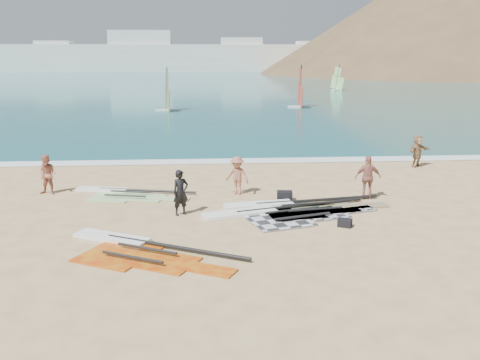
{
  "coord_description": "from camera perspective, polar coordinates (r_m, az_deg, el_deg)",
  "views": [
    {
      "loc": [
        -2.34,
        -14.7,
        5.45
      ],
      "look_at": [
        -0.99,
        4.0,
        1.0
      ],
      "focal_mm": 40.0,
      "sensor_mm": 36.0,
      "label": 1
    }
  ],
  "objects": [
    {
      "name": "beachgoer_right",
      "position": [
        27.6,
        18.42,
        2.96
      ],
      "size": [
        1.51,
        1.17,
        1.6
      ],
      "primitive_type": "imported",
      "rotation": [
        0.0,
        0.0,
        0.55
      ],
      "color": "#9F7954",
      "rests_on": "ground"
    },
    {
      "name": "gear_bag_near",
      "position": [
        20.34,
        4.78,
        -1.71
      ],
      "size": [
        0.61,
        0.47,
        0.36
      ],
      "primitive_type": "cube",
      "rotation": [
        0.0,
        0.0,
        -0.1
      ],
      "color": "black",
      "rests_on": "ground"
    },
    {
      "name": "gear_bag_far",
      "position": [
        17.6,
        11.12,
        -4.51
      ],
      "size": [
        0.52,
        0.47,
        0.26
      ],
      "primitive_type": "cube",
      "rotation": [
        0.0,
        0.0,
        -0.48
      ],
      "color": "black",
      "rests_on": "ground"
    },
    {
      "name": "windsurfer_centre",
      "position": [
        55.88,
        6.42,
        9.0
      ],
      "size": [
        2.41,
        2.95,
        4.39
      ],
      "rotation": [
        0.0,
        0.0,
        0.01
      ],
      "color": "white",
      "rests_on": "ground"
    },
    {
      "name": "rig_red",
      "position": [
        15.56,
        -11.16,
        -7.23
      ],
      "size": [
        5.24,
        3.98,
        0.2
      ],
      "rotation": [
        0.0,
        0.0,
        -0.49
      ],
      "color": "#B90F03",
      "rests_on": "ground"
    },
    {
      "name": "windsurfer_right",
      "position": [
        83.11,
        10.34,
        10.2
      ],
      "size": [
        2.08,
        2.13,
        3.88
      ],
      "rotation": [
        0.0,
        0.0,
        0.63
      ],
      "color": "white",
      "rests_on": "ground"
    },
    {
      "name": "windsurfer_left",
      "position": [
        52.55,
        -7.77,
        8.64
      ],
      "size": [
        2.4,
        2.75,
        4.21
      ],
      "rotation": [
        0.0,
        0.0,
        0.24
      ],
      "color": "white",
      "rests_on": "ground"
    },
    {
      "name": "far_town",
      "position": [
        165.24,
        -9.01,
        12.87
      ],
      "size": [
        160.0,
        8.0,
        12.0
      ],
      "color": "white",
      "rests_on": "ground"
    },
    {
      "name": "beachgoer_mid",
      "position": [
        21.02,
        -0.3,
        0.47
      ],
      "size": [
        1.14,
        0.98,
        1.53
      ],
      "primitive_type": "imported",
      "rotation": [
        0.0,
        0.0,
        -0.52
      ],
      "color": "#9A5F48",
      "rests_on": "ground"
    },
    {
      "name": "sea",
      "position": [
        146.82,
        -3.28,
        11.21
      ],
      "size": [
        300.0,
        240.0,
        0.06
      ],
      "primitive_type": "cube",
      "color": "#0D4C61",
      "rests_on": "ground"
    },
    {
      "name": "rig_green",
      "position": [
        21.65,
        -12.55,
        -1.42
      ],
      "size": [
        4.88,
        2.47,
        0.19
      ],
      "rotation": [
        0.0,
        0.0,
        -0.23
      ],
      "color": "#6FC12E",
      "rests_on": "ground"
    },
    {
      "name": "ground",
      "position": [
        15.85,
        4.65,
        -6.81
      ],
      "size": [
        300.0,
        300.0,
        0.0
      ],
      "primitive_type": "plane",
      "color": "tan",
      "rests_on": "ground"
    },
    {
      "name": "beachgoer_left",
      "position": [
        22.4,
        -19.86,
        0.54
      ],
      "size": [
        0.88,
        0.75,
        1.58
      ],
      "primitive_type": "imported",
      "rotation": [
        0.0,
        0.0,
        -0.23
      ],
      "color": "#B86E56",
      "rests_on": "ground"
    },
    {
      "name": "beachgoer_back",
      "position": [
        20.94,
        13.49,
        0.25
      ],
      "size": [
        1.01,
        0.49,
        1.68
      ],
      "primitive_type": "imported",
      "rotation": [
        0.0,
        0.0,
        3.06
      ],
      "color": "#A86756",
      "rests_on": "ground"
    },
    {
      "name": "person_wetsuit",
      "position": [
        18.46,
        -6.35,
        -1.35
      ],
      "size": [
        0.69,
        0.61,
        1.59
      ],
      "primitive_type": "imported",
      "rotation": [
        0.0,
        0.0,
        0.49
      ],
      "color": "black",
      "rests_on": "ground"
    },
    {
      "name": "rig_orange",
      "position": [
        19.41,
        5.83,
        -2.87
      ],
      "size": [
        6.03,
        2.82,
        0.2
      ],
      "rotation": [
        0.0,
        0.0,
        0.17
      ],
      "color": "orange",
      "rests_on": "ground"
    },
    {
      "name": "rig_grey",
      "position": [
        18.52,
        4.14,
        -3.64
      ],
      "size": [
        6.27,
        3.43,
        0.2
      ],
      "rotation": [
        0.0,
        0.0,
        0.29
      ],
      "color": "#28282B",
      "rests_on": "ground"
    },
    {
      "name": "surf_line",
      "position": [
        27.64,
        0.81,
        1.98
      ],
      "size": [
        300.0,
        1.2,
        0.04
      ],
      "primitive_type": "cube",
      "color": "white",
      "rests_on": "ground"
    }
  ]
}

